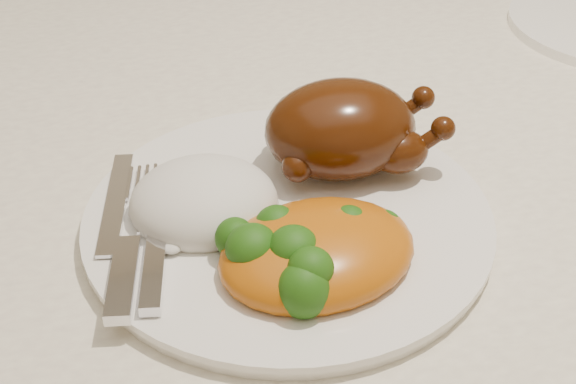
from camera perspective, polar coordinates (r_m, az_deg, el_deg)
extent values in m
cube|color=brown|center=(0.78, 6.31, 3.49)|extent=(1.60, 0.90, 0.04)
cube|color=white|center=(0.77, 6.43, 5.00)|extent=(1.72, 1.02, 0.01)
cube|color=white|center=(1.24, -1.43, 13.43)|extent=(1.72, 0.01, 0.18)
cylinder|color=white|center=(0.62, 0.00, -1.99)|extent=(0.36, 0.36, 0.01)
ellipsoid|color=#421D07|center=(0.65, 3.73, 4.50)|extent=(0.13, 0.10, 0.08)
ellipsoid|color=#421D07|center=(0.63, 3.12, 5.59)|extent=(0.06, 0.05, 0.03)
ellipsoid|color=#421D07|center=(0.64, 7.94, 2.86)|extent=(0.05, 0.04, 0.04)
sphere|color=#421D07|center=(0.64, 10.97, 4.46)|extent=(0.02, 0.02, 0.02)
ellipsoid|color=#421D07|center=(0.68, 6.74, 5.13)|extent=(0.05, 0.04, 0.04)
sphere|color=#421D07|center=(0.68, 9.60, 6.64)|extent=(0.02, 0.02, 0.02)
sphere|color=#421D07|center=(0.62, 0.68, 1.83)|extent=(0.03, 0.03, 0.03)
sphere|color=#421D07|center=(0.67, -0.24, 4.54)|extent=(0.03, 0.03, 0.03)
ellipsoid|color=white|center=(0.61, -6.00, -0.75)|extent=(0.12, 0.11, 0.06)
ellipsoid|color=#D5650D|center=(0.56, 2.10, -4.39)|extent=(0.16, 0.13, 0.05)
ellipsoid|color=#D5650D|center=(0.58, 5.47, -3.11)|extent=(0.07, 0.06, 0.03)
ellipsoid|color=#133B09|center=(0.53, 1.12, -6.99)|extent=(0.04, 0.04, 0.04)
ellipsoid|color=#133B09|center=(0.55, -2.57, -4.05)|extent=(0.04, 0.04, 0.04)
ellipsoid|color=#133B09|center=(0.54, 0.39, -4.13)|extent=(0.04, 0.04, 0.03)
ellipsoid|color=#133B09|center=(0.56, 2.10, -3.68)|extent=(0.04, 0.04, 0.03)
ellipsoid|color=#133B09|center=(0.52, 1.63, -5.48)|extent=(0.03, 0.03, 0.03)
ellipsoid|color=#133B09|center=(0.59, 6.77, -2.41)|extent=(0.03, 0.03, 0.02)
ellipsoid|color=#133B09|center=(0.56, -3.78, -3.28)|extent=(0.03, 0.03, 0.03)
ellipsoid|color=#133B09|center=(0.57, -0.82, -2.66)|extent=(0.03, 0.03, 0.04)
ellipsoid|color=#133B09|center=(0.57, 4.34, -2.52)|extent=(0.03, 0.03, 0.03)
cube|color=silver|center=(0.63, -12.15, -0.70)|extent=(0.04, 0.13, 0.00)
cube|color=silver|center=(0.56, -11.64, -6.04)|extent=(0.03, 0.08, 0.01)
cube|color=silver|center=(0.56, -9.48, -5.39)|extent=(0.03, 0.09, 0.01)
cube|color=silver|center=(0.63, -10.21, -0.37)|extent=(0.03, 0.09, 0.00)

